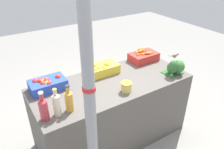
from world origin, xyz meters
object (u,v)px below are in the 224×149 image
at_px(support_pole, 90,103).
at_px(juice_bottle_amber, 69,100).
at_px(broccoli_pile, 175,67).
at_px(apple_crate, 47,84).
at_px(juice_bottle_cloudy, 57,104).
at_px(carrot_crate, 144,56).
at_px(juice_bottle_ruby, 44,109).
at_px(sparrow_bird, 175,55).
at_px(pickle_jar, 126,87).
at_px(orange_crate, 102,69).

xyz_separation_m(support_pole, juice_bottle_amber, (0.01, 0.47, -0.27)).
height_order(support_pole, broccoli_pile, support_pole).
distance_m(support_pole, apple_crate, 0.99).
height_order(support_pole, juice_bottle_cloudy, support_pole).
distance_m(carrot_crate, juice_bottle_ruby, 1.58).
xyz_separation_m(juice_bottle_cloudy, sparrow_bird, (1.48, 0.01, 0.11)).
bearing_deg(pickle_jar, broccoli_pile, -1.01).
bearing_deg(sparrow_bird, juice_bottle_ruby, -166.07).
distance_m(orange_crate, pickle_jar, 0.48).
bearing_deg(broccoli_pile, sparrow_bird, 64.78).
relative_size(broccoli_pile, juice_bottle_cloudy, 0.81).
distance_m(broccoli_pile, juice_bottle_ruby, 1.58).
distance_m(orange_crate, carrot_crate, 0.66).
bearing_deg(juice_bottle_ruby, carrot_crate, 17.23).
bearing_deg(juice_bottle_cloudy, pickle_jar, -1.50).
bearing_deg(carrot_crate, broccoli_pile, -82.51).
relative_size(support_pole, juice_bottle_ruby, 8.43).
bearing_deg(pickle_jar, juice_bottle_amber, 178.22).
distance_m(orange_crate, juice_bottle_cloudy, 0.87).
bearing_deg(sparrow_bird, juice_bottle_amber, -165.99).
distance_m(orange_crate, broccoli_pile, 0.88).
bearing_deg(juice_bottle_cloudy, support_pole, -77.47).
bearing_deg(apple_crate, orange_crate, -0.44).
bearing_deg(broccoli_pile, juice_bottle_amber, 178.63).
bearing_deg(juice_bottle_ruby, support_pole, -64.67).
relative_size(carrot_crate, pickle_jar, 3.28).
height_order(broccoli_pile, juice_bottle_ruby, juice_bottle_ruby).
bearing_deg(apple_crate, support_pole, -86.97).
bearing_deg(juice_bottle_ruby, broccoli_pile, -1.17).
xyz_separation_m(apple_crate, broccoli_pile, (1.40, -0.50, 0.03)).
relative_size(apple_crate, juice_bottle_cloudy, 1.35).
distance_m(broccoli_pile, juice_bottle_amber, 1.34).
height_order(support_pole, orange_crate, support_pole).
relative_size(apple_crate, pickle_jar, 3.28).
bearing_deg(carrot_crate, juice_bottle_amber, -159.84).
distance_m(broccoli_pile, pickle_jar, 0.71).
height_order(juice_bottle_cloudy, pickle_jar, juice_bottle_cloudy).
bearing_deg(juice_bottle_cloudy, juice_bottle_amber, 0.00).
bearing_deg(carrot_crate, apple_crate, -179.93).
bearing_deg(broccoli_pile, juice_bottle_cloudy, 178.74).
height_order(broccoli_pile, pickle_jar, broccoli_pile).
distance_m(carrot_crate, juice_bottle_cloudy, 1.47).
distance_m(broccoli_pile, juice_bottle_cloudy, 1.46).
height_order(orange_crate, juice_bottle_cloudy, juice_bottle_cloudy).
distance_m(juice_bottle_ruby, sparrow_bird, 1.60).
relative_size(orange_crate, pickle_jar, 3.28).
height_order(broccoli_pile, sparrow_bird, sparrow_bird).
distance_m(orange_crate, juice_bottle_ruby, 0.97).
xyz_separation_m(support_pole, orange_crate, (0.63, 0.93, -0.32)).
height_order(carrot_crate, broccoli_pile, broccoli_pile).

